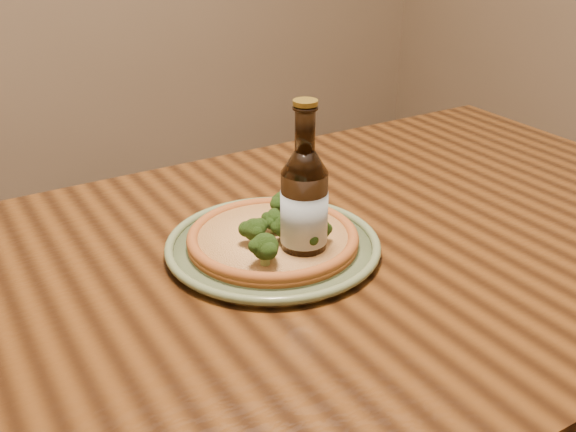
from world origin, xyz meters
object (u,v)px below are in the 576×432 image
plate (273,246)px  beer_bottle (304,207)px  table (297,309)px  pizza (275,236)px

plate → beer_bottle: size_ratio=1.32×
table → plate: (-0.02, 0.04, 0.10)m
table → plate: bearing=122.2°
pizza → plate: bearing=122.1°
beer_bottle → plate: bearing=129.1°
table → beer_bottle: (-0.00, -0.02, 0.19)m
pizza → beer_bottle: 0.09m
plate → pizza: pizza is taller
plate → pizza: size_ratio=1.26×
pizza → table: bearing=-57.8°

